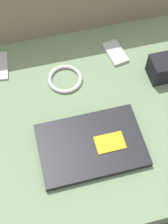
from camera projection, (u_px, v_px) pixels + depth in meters
ground_plane at (84, 130)px, 1.13m from camera, size 8.00×8.00×0.00m
couch_seat at (84, 123)px, 1.08m from camera, size 1.07×0.75×0.11m
laptop at (91, 145)px, 0.96m from camera, size 0.32×0.22×0.03m
phone_black at (115, 53)px, 1.16m from camera, size 0.08×0.12×0.01m
camera_pouch at (166, 68)px, 1.08m from camera, size 0.12×0.08×0.08m
cable_coil at (65, 79)px, 1.10m from camera, size 0.12×0.12×0.01m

